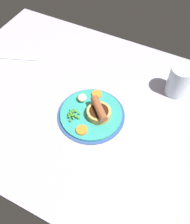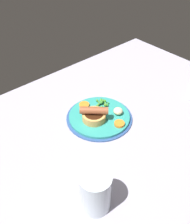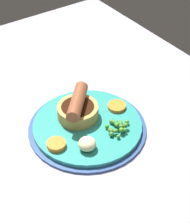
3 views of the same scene
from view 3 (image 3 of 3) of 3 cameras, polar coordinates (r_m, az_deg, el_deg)
dining_table at (r=71.11cm, az=-1.15°, el=-7.16°), size 110.00×80.00×3.00cm
dinner_plate at (r=74.28cm, az=-1.17°, el=-2.26°), size 23.44×23.44×1.40cm
sausage_pudding at (r=73.95cm, az=-2.64°, el=0.49°), size 8.78×8.51×5.28cm
pea_pile at (r=71.89cm, az=3.42°, el=-2.23°), size 4.89×5.38×1.84cm
potato_chunk_0 at (r=67.89cm, az=-1.42°, el=-5.06°), size 4.22×4.23×2.40cm
carrot_slice_0 at (r=69.36cm, az=-5.91°, el=-4.93°), size 5.00×5.00×0.94cm
carrot_slice_1 at (r=77.22cm, az=3.33°, el=0.87°), size 4.74×4.74×0.73cm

